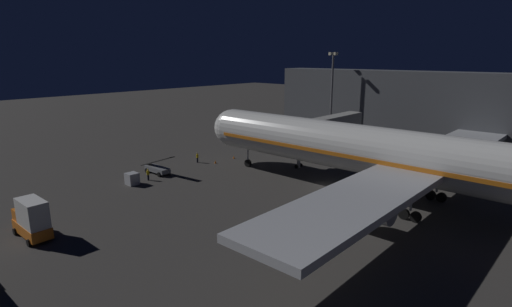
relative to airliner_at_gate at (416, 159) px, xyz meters
name	(u,v)px	position (x,y,z in m)	size (l,w,h in m)	color
ground_plane	(331,187)	(0.00, -11.23, -5.96)	(320.00, 320.00, 0.00)	#383533
airliner_at_gate	(416,159)	(0.00, 0.00, 0.00)	(56.92, 67.98, 18.99)	silver
jet_bridge	(321,126)	(-11.31, -20.48, 0.10)	(20.94, 3.40, 7.60)	#9E9E99
terminal_wall	(475,116)	(-31.00, -1.59, 1.52)	(6.00, 80.00, 14.95)	#4C4F54
apron_floodlight_mast	(332,91)	(-25.50, -27.34, 4.71)	(2.90, 0.50, 18.44)	#59595E
cargo_truck_aft	(32,219)	(33.62, -24.82, -3.94)	(2.36, 5.40, 4.09)	orange
belt_loader	(157,168)	(12.28, -34.68, -5.11)	(1.96, 8.03, 3.34)	slate
baggage_container_mid_row	(132,179)	(17.81, -32.73, -5.12)	(1.52, 1.59, 1.67)	#B7BABF
ground_crew_near_nose_gear	(197,157)	(3.87, -35.21, -5.03)	(0.40, 0.40, 1.69)	black
ground_crew_marshaller_fwd	(148,174)	(15.19, -32.75, -5.01)	(0.40, 0.40, 1.73)	black
traffic_cone_nose_port	(234,157)	(-2.20, -32.52, -5.68)	(0.36, 0.36, 0.55)	orange
traffic_cone_nose_starboard	(215,162)	(2.20, -32.52, -5.68)	(0.36, 0.36, 0.55)	orange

